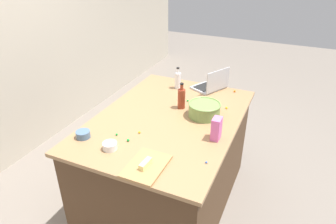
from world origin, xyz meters
The scene contains 19 objects.
ground_plane centered at (0.00, 0.00, 0.00)m, with size 12.00×12.00×0.00m, color slate.
island_counter centered at (0.00, 0.00, 0.45)m, with size 1.59×1.12×0.90m.
laptop centered at (0.69, -0.16, 0.95)m, with size 0.38×0.34×0.22m.
mixing_bowl_large centered at (0.14, -0.26, 0.96)m, with size 0.27×0.27×0.12m.
bottle_vinegar centered at (0.57, 0.15, 0.99)m, with size 0.06×0.06×0.22m.
bottle_soy centered at (0.20, -0.04, 0.99)m, with size 0.06×0.06×0.23m.
cutting_board centered at (-0.64, -0.14, 0.91)m, with size 0.32×0.23×0.02m, color #AD7F4C.
butter_stick_left centered at (-0.65, -0.14, 0.94)m, with size 0.11×0.04×0.04m, color #F4E58C.
ramekin_small centered at (-0.53, 0.44, 0.93)m, with size 0.10×0.10×0.05m, color slate.
ramekin_medium centered at (-0.57, 0.18, 0.93)m, with size 0.10×0.10×0.05m, color white.
candy_bag centered at (-0.14, -0.45, 0.99)m, with size 0.09×0.06×0.17m, color pink.
candy_0 centered at (-0.44, 0.12, 0.91)m, with size 0.02×0.02×0.02m, color green.
candy_1 centered at (0.21, -0.34, 0.91)m, with size 0.01×0.01×0.01m, color blue.
candy_2 centered at (0.34, -0.04, 0.91)m, with size 0.02×0.02×0.02m, color green.
candy_3 centered at (-0.45, -0.47, 0.91)m, with size 0.01×0.01×0.01m, color blue.
candy_4 centered at (0.71, -0.38, 0.91)m, with size 0.02×0.02×0.02m, color orange.
candy_5 centered at (-0.31, 0.10, 0.91)m, with size 0.02×0.02×0.02m, color yellow.
candy_6 centered at (0.34, -0.40, 0.91)m, with size 0.02×0.02×0.02m, color yellow.
candy_7 centered at (-0.40, 0.24, 0.91)m, with size 0.02×0.02×0.02m, color green.
Camera 1 is at (-1.98, -0.89, 2.14)m, focal length 32.62 mm.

